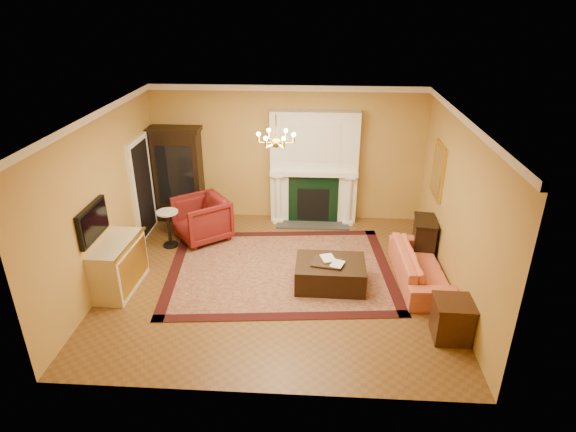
# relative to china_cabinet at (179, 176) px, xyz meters

# --- Properties ---
(floor) EXTENTS (6.00, 5.50, 0.02)m
(floor) POSITION_rel_china_cabinet_xyz_m (2.40, -2.49, -1.03)
(floor) COLOR brown
(floor) RESTS_ON ground
(ceiling) EXTENTS (6.00, 5.50, 0.02)m
(ceiling) POSITION_rel_china_cabinet_xyz_m (2.40, -2.49, 1.99)
(ceiling) COLOR white
(ceiling) RESTS_ON wall_back
(wall_back) EXTENTS (6.00, 0.02, 3.00)m
(wall_back) POSITION_rel_china_cabinet_xyz_m (2.40, 0.27, 0.48)
(wall_back) COLOR #B49640
(wall_back) RESTS_ON floor
(wall_front) EXTENTS (6.00, 0.02, 3.00)m
(wall_front) POSITION_rel_china_cabinet_xyz_m (2.40, -5.25, 0.48)
(wall_front) COLOR #B49640
(wall_front) RESTS_ON floor
(wall_left) EXTENTS (0.02, 5.50, 3.00)m
(wall_left) POSITION_rel_china_cabinet_xyz_m (-0.61, -2.49, 0.48)
(wall_left) COLOR #B49640
(wall_left) RESTS_ON floor
(wall_right) EXTENTS (0.02, 5.50, 3.00)m
(wall_right) POSITION_rel_china_cabinet_xyz_m (5.41, -2.49, 0.48)
(wall_right) COLOR #B49640
(wall_right) RESTS_ON floor
(fireplace) EXTENTS (1.90, 0.70, 2.50)m
(fireplace) POSITION_rel_china_cabinet_xyz_m (3.00, 0.08, 0.18)
(fireplace) COLOR white
(fireplace) RESTS_ON wall_back
(crown_molding) EXTENTS (6.00, 5.50, 0.12)m
(crown_molding) POSITION_rel_china_cabinet_xyz_m (2.40, -1.53, 1.92)
(crown_molding) COLOR white
(crown_molding) RESTS_ON ceiling
(doorway) EXTENTS (0.08, 1.05, 2.10)m
(doorway) POSITION_rel_china_cabinet_xyz_m (-0.55, -0.79, 0.03)
(doorway) COLOR white
(doorway) RESTS_ON wall_left
(tv_panel) EXTENTS (0.09, 0.95, 0.58)m
(tv_panel) POSITION_rel_china_cabinet_xyz_m (-0.55, -3.09, 0.33)
(tv_panel) COLOR black
(tv_panel) RESTS_ON wall_left
(gilt_mirror) EXTENTS (0.06, 0.76, 1.05)m
(gilt_mirror) POSITION_rel_china_cabinet_xyz_m (5.37, -1.09, 0.63)
(gilt_mirror) COLOR gold
(gilt_mirror) RESTS_ON wall_right
(chandelier) EXTENTS (0.63, 0.55, 0.53)m
(chandelier) POSITION_rel_china_cabinet_xyz_m (2.40, -2.49, 1.59)
(chandelier) COLOR gold
(chandelier) RESTS_ON ceiling
(oriental_rug) EXTENTS (4.42, 3.48, 0.02)m
(oriental_rug) POSITION_rel_china_cabinet_xyz_m (2.42, -2.16, -1.01)
(oriental_rug) COLOR #470F18
(oriental_rug) RESTS_ON floor
(china_cabinet) EXTENTS (1.02, 0.48, 2.04)m
(china_cabinet) POSITION_rel_china_cabinet_xyz_m (0.00, 0.00, 0.00)
(china_cabinet) COLOR black
(china_cabinet) RESTS_ON floor
(wingback_armchair) EXTENTS (1.32, 1.33, 1.01)m
(wingback_armchair) POSITION_rel_china_cabinet_xyz_m (0.70, -1.00, -0.52)
(wingback_armchair) COLOR maroon
(wingback_armchair) RESTS_ON floor
(pedestal_table) EXTENTS (0.43, 0.43, 0.78)m
(pedestal_table) POSITION_rel_china_cabinet_xyz_m (0.10, -1.36, -0.57)
(pedestal_table) COLOR black
(pedestal_table) RESTS_ON floor
(commode) EXTENTS (0.61, 1.23, 0.90)m
(commode) POSITION_rel_china_cabinet_xyz_m (-0.33, -2.93, -0.57)
(commode) COLOR beige
(commode) RESTS_ON floor
(coral_sofa) EXTENTS (0.67, 2.05, 0.79)m
(coral_sofa) POSITION_rel_china_cabinet_xyz_m (4.95, -2.38, -0.62)
(coral_sofa) COLOR #E77149
(coral_sofa) RESTS_ON floor
(end_table) EXTENTS (0.54, 0.54, 0.61)m
(end_table) POSITION_rel_china_cabinet_xyz_m (5.12, -3.94, -0.71)
(end_table) COLOR #381B0F
(end_table) RESTS_ON floor
(console_table) EXTENTS (0.47, 0.72, 0.76)m
(console_table) POSITION_rel_china_cabinet_xyz_m (5.18, -1.44, -0.64)
(console_table) COLOR black
(console_table) RESTS_ON floor
(leather_ottoman) EXTENTS (1.22, 0.89, 0.45)m
(leather_ottoman) POSITION_rel_china_cabinet_xyz_m (3.34, -2.63, -0.78)
(leather_ottoman) COLOR black
(leather_ottoman) RESTS_ON oriental_rug
(ottoman_tray) EXTENTS (0.57, 0.48, 0.03)m
(ottoman_tray) POSITION_rel_china_cabinet_xyz_m (3.28, -2.67, -0.53)
(ottoman_tray) COLOR black
(ottoman_tray) RESTS_ON leather_ottoman
(book_a) EXTENTS (0.22, 0.09, 0.30)m
(book_a) POSITION_rel_china_cabinet_xyz_m (3.19, -2.61, -0.37)
(book_a) COLOR gray
(book_a) RESTS_ON ottoman_tray
(book_b) EXTENTS (0.20, 0.09, 0.28)m
(book_b) POSITION_rel_china_cabinet_xyz_m (3.36, -2.72, -0.38)
(book_b) COLOR gray
(book_b) RESTS_ON ottoman_tray
(topiary_left) EXTENTS (0.15, 0.15, 0.39)m
(topiary_left) POSITION_rel_china_cabinet_xyz_m (2.34, 0.04, 0.43)
(topiary_left) COLOR gray
(topiary_left) RESTS_ON fireplace
(topiary_right) EXTENTS (0.15, 0.15, 0.40)m
(topiary_right) POSITION_rel_china_cabinet_xyz_m (3.61, 0.04, 0.43)
(topiary_right) COLOR gray
(topiary_right) RESTS_ON fireplace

